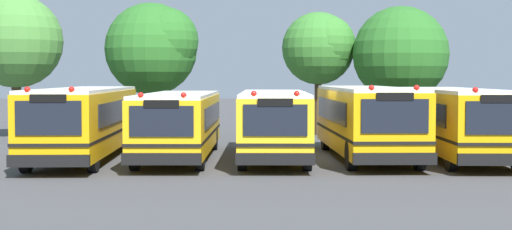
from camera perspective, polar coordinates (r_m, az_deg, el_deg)
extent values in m
plane|color=#424244|center=(28.87, 4.53, -3.17)|extent=(160.00, 160.00, 0.00)
cube|color=#EAA80C|center=(29.18, -12.45, -0.38)|extent=(2.55, 11.31, 2.12)
cube|color=white|center=(29.14, -12.47, 1.82)|extent=(2.50, 11.08, 0.12)
cube|color=black|center=(23.68, -14.98, -3.28)|extent=(2.42, 0.20, 0.36)
cube|color=black|center=(23.63, -14.99, -0.22)|extent=(1.94, 0.09, 1.02)
cube|color=black|center=(29.26, -10.03, 0.32)|extent=(0.18, 8.79, 0.76)
cube|color=black|center=(29.70, -14.64, 0.30)|extent=(0.18, 8.79, 0.76)
cube|color=black|center=(29.20, -12.44, -1.21)|extent=(2.57, 11.42, 0.10)
sphere|color=red|center=(23.63, -13.38, 1.84)|extent=(0.18, 0.18, 0.18)
sphere|color=red|center=(23.92, -16.44, 1.81)|extent=(0.18, 0.18, 0.18)
cube|color=black|center=(23.60, -15.01, 1.19)|extent=(1.07, 0.10, 0.24)
cylinder|color=black|center=(24.90, -11.86, -3.02)|extent=(0.30, 1.00, 1.00)
cylinder|color=black|center=(25.35, -16.52, -2.97)|extent=(0.30, 1.00, 1.00)
cylinder|color=black|center=(32.85, -9.41, -1.60)|extent=(0.30, 1.00, 1.00)
cylinder|color=black|center=(33.19, -12.98, -1.59)|extent=(0.30, 1.00, 1.00)
cube|color=yellow|center=(28.68, -5.62, -0.57)|extent=(2.60, 10.36, 1.94)
cube|color=white|center=(28.64, -5.63, 1.49)|extent=(2.55, 10.15, 0.12)
cube|color=black|center=(23.57, -6.95, -3.23)|extent=(2.42, 0.22, 0.36)
cube|color=black|center=(23.53, -6.95, -0.46)|extent=(1.94, 0.10, 0.93)
cube|color=black|center=(28.86, -3.18, 0.08)|extent=(0.22, 8.04, 0.70)
cube|color=black|center=(29.11, -7.92, 0.08)|extent=(0.22, 8.04, 0.70)
cube|color=black|center=(28.70, -5.62, -1.34)|extent=(2.63, 10.46, 0.10)
sphere|color=red|center=(23.59, -5.34, 1.46)|extent=(0.18, 0.18, 0.18)
sphere|color=red|center=(23.76, -8.47, 1.45)|extent=(0.18, 0.18, 0.18)
cube|color=black|center=(23.49, -6.96, 0.81)|extent=(1.07, 0.10, 0.24)
cylinder|color=black|center=(24.92, -4.13, -2.96)|extent=(0.30, 1.01, 1.00)
cylinder|color=black|center=(25.17, -8.88, -2.93)|extent=(0.30, 1.01, 1.00)
cylinder|color=black|center=(31.98, -3.12, -1.68)|extent=(0.30, 1.01, 1.00)
cylinder|color=black|center=(32.18, -6.84, -1.67)|extent=(0.30, 1.01, 1.00)
cube|color=yellow|center=(28.58, 1.30, -0.52)|extent=(2.66, 10.44, 1.99)
cube|color=white|center=(28.53, 1.31, 1.59)|extent=(2.61, 10.23, 0.12)
cube|color=black|center=(23.40, 1.42, -3.25)|extent=(2.41, 0.23, 0.36)
cube|color=black|center=(23.36, 1.43, -0.38)|extent=(1.94, 0.12, 0.95)
cube|color=black|center=(28.90, 3.68, 0.14)|extent=(0.27, 8.09, 0.72)
cube|color=black|center=(28.87, -1.09, 0.15)|extent=(0.27, 8.09, 0.72)
cube|color=black|center=(28.60, 1.30, -1.31)|extent=(2.69, 10.54, 0.10)
sphere|color=red|center=(23.51, 3.01, 1.57)|extent=(0.18, 0.18, 0.18)
sphere|color=red|center=(23.50, -0.16, 1.58)|extent=(0.18, 0.18, 0.18)
cube|color=black|center=(23.32, 1.43, 0.93)|extent=(1.07, 0.11, 0.24)
cylinder|color=black|center=(24.90, 3.79, -2.96)|extent=(0.31, 1.01, 1.00)
cylinder|color=black|center=(24.88, -1.02, -2.96)|extent=(0.31, 1.01, 1.00)
cylinder|color=black|center=(32.04, 3.11, -1.68)|extent=(0.31, 1.01, 1.00)
cylinder|color=black|center=(32.02, -0.62, -1.67)|extent=(0.31, 1.01, 1.00)
cube|color=#EAA80C|center=(28.86, 8.08, -0.34)|extent=(2.62, 10.26, 2.16)
cube|color=white|center=(28.82, 8.09, 1.92)|extent=(2.57, 10.05, 0.12)
cube|color=black|center=(23.85, 10.15, -3.18)|extent=(2.55, 0.19, 0.36)
cube|color=black|center=(23.80, 10.16, -0.08)|extent=(2.05, 0.08, 1.04)
cube|color=black|center=(29.37, 10.43, 0.37)|extent=(0.13, 7.98, 0.78)
cube|color=black|center=(28.95, 5.51, 0.37)|extent=(0.13, 7.98, 0.78)
cube|color=black|center=(28.88, 8.07, -1.20)|extent=(2.65, 10.36, 0.10)
sphere|color=red|center=(24.08, 11.69, 1.97)|extent=(0.18, 0.18, 0.18)
sphere|color=red|center=(23.81, 8.47, 1.98)|extent=(0.18, 0.18, 0.18)
cube|color=black|center=(23.76, 10.17, 1.34)|extent=(1.13, 0.09, 0.24)
cylinder|color=black|center=(25.52, 11.93, -2.88)|extent=(0.29, 1.00, 1.00)
cylinder|color=black|center=(25.09, 6.98, -2.93)|extent=(0.29, 1.00, 1.00)
cylinder|color=black|center=(32.37, 9.02, -1.66)|extent=(0.29, 1.00, 1.00)
cylinder|color=black|center=(32.04, 5.11, -1.68)|extent=(0.29, 1.00, 1.00)
cube|color=#EAA80C|center=(29.62, 14.34, -0.38)|extent=(2.72, 10.98, 2.10)
cube|color=white|center=(29.58, 14.36, 1.77)|extent=(2.66, 10.76, 0.12)
cube|color=black|center=(24.36, 17.37, -3.14)|extent=(2.45, 0.23, 0.36)
cube|color=black|center=(24.31, 17.38, -0.21)|extent=(1.97, 0.12, 1.01)
cube|color=black|center=(30.20, 16.47, 0.29)|extent=(0.29, 8.51, 0.76)
cube|color=black|center=(29.63, 11.91, 0.30)|extent=(0.29, 8.51, 0.76)
cube|color=black|center=(29.64, 14.33, -1.19)|extent=(2.74, 11.09, 0.10)
sphere|color=red|center=(24.27, 15.80, 1.78)|extent=(0.18, 0.18, 0.18)
cube|color=black|center=(24.28, 17.40, 1.14)|extent=(1.08, 0.11, 0.24)
cylinder|color=black|center=(25.50, 14.13, -2.91)|extent=(0.31, 1.01, 1.00)
cylinder|color=black|center=(33.47, 14.62, -1.57)|extent=(0.31, 1.01, 1.00)
cylinder|color=black|center=(33.03, 11.04, -1.59)|extent=(0.31, 1.01, 1.00)
cube|color=black|center=(30.80, 18.11, 0.10)|extent=(0.26, 8.85, 0.69)
cylinder|color=black|center=(34.33, 16.54, -1.49)|extent=(0.31, 1.01, 1.00)
cylinder|color=#4C3823|center=(39.93, -17.16, 0.55)|extent=(0.47, 0.47, 3.04)
sphere|color=#478438|center=(39.94, -17.23, 5.20)|extent=(4.58, 4.58, 4.58)
sphere|color=#478438|center=(39.76, -17.47, 5.36)|extent=(3.46, 3.46, 3.46)
cylinder|color=#4C3823|center=(38.40, -7.68, 0.30)|extent=(0.42, 0.42, 2.68)
sphere|color=#286623|center=(38.38, -7.71, 4.83)|extent=(4.51, 4.51, 4.51)
sphere|color=#286623|center=(37.96, -6.70, 5.44)|extent=(3.26, 3.26, 3.26)
cylinder|color=#4C3823|center=(40.44, 4.57, 0.72)|extent=(0.37, 0.37, 3.08)
sphere|color=#387A2D|center=(40.45, 4.59, 4.90)|extent=(3.76, 3.76, 3.76)
sphere|color=#387A2D|center=(40.17, 5.19, 5.17)|extent=(3.01, 3.01, 3.01)
cylinder|color=#4C3823|center=(39.46, 10.52, 0.10)|extent=(0.46, 0.46, 2.35)
sphere|color=#286623|center=(39.43, 10.56, 4.42)|extent=(4.78, 4.78, 4.78)
sphere|color=#286623|center=(39.23, 11.10, 4.04)|extent=(3.24, 3.24, 3.24)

